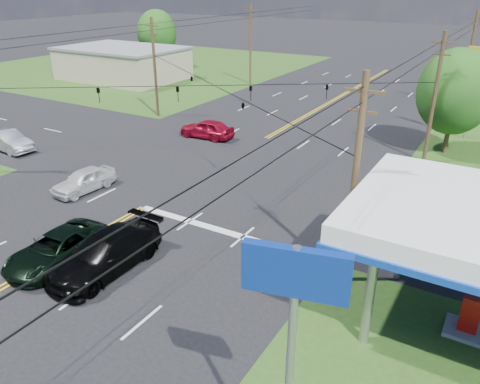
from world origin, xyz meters
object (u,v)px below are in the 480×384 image
Objects in this scene: pole_ne at (434,97)px; polesign_se at (293,314)px; tree_right_a at (455,92)px; pickup_white at (84,180)px; pole_nw at (155,67)px; pole_right_far at (469,59)px; pole_se at (355,182)px; pickup_dkgreen at (57,248)px; suv_black at (106,253)px; tree_far_l at (157,33)px; sedan_silver at (8,141)px; pole_left_far at (251,44)px; retail_nw at (123,64)px.

polesign_se is (1.93, -28.37, 1.15)m from pole_ne.
pickup_white is (-18.99, -20.00, -4.13)m from tree_right_a.
pole_nw is 0.95× the size of pole_right_far.
pole_se is at bearing -34.70° from pole_nw.
pole_right_far is 2.31× the size of pickup_white.
pickup_dkgreen is 2.62m from suv_black.
pole_right_far is 44.68m from pickup_dkgreen.
pole_ne reaches higher than tree_far_l.
tree_right_a is at bearing -55.42° from sedan_silver.
pole_nw is at bearing -143.84° from pole_right_far.
sedan_silver is (-29.44, -14.50, -4.10)m from pole_ne.
tree_right_a is 28.43m from suv_black.
tree_far_l is at bearing 137.66° from pole_se.
tree_far_l is 57.04m from pickup_dkgreen.
tree_far_l is at bearing 127.81° from suv_black.
tree_right_a is 31.41m from polesign_se.
pole_ne is at bearing 66.91° from suv_black.
pickup_dkgreen is at bearing -116.85° from tree_right_a.
pole_right_far is at bearing 0.00° from pole_left_far.
pole_left_far is 19.42m from tree_far_l.
pole_left_far reaches higher than sedan_silver.
tree_right_a is 1.34× the size of suv_black.
suv_black is at bearing 155.39° from polesign_se.
tree_right_a is at bearing 51.33° from pickup_white.
polesign_se reaches higher than pickup_white.
pickup_dkgreen is 8.63m from pickup_white.
pole_left_far reaches higher than pickup_white.
polesign_se is at bearing -87.67° from pole_right_far.
tree_right_a is at bearing 6.34° from pole_nw.
retail_nw is at bearing 125.80° from pickup_dkgreen.
pole_nw is at bearing -173.66° from tree_right_a.
pole_se reaches higher than pickup_dkgreen.
suv_black is at bearing -103.42° from pole_right_far.
sedan_silver is at bearing -150.10° from tree_right_a.
pole_left_far is 45.06m from suv_black.
polesign_se is (46.93, -51.37, 0.87)m from tree_far_l.
tree_right_a is 27.88m from pickup_white.
pickup_white is at bearing -77.45° from pole_left_far.
pole_ne is 2.19× the size of pickup_white.
sedan_silver is 0.64× the size of polesign_se.
pickup_dkgreen is 0.89× the size of suv_black.
retail_nw is at bearing 144.21° from pole_se.
pole_se is at bearing 26.64° from suv_black.
tree_far_l reaches higher than pickup_dkgreen.
pickup_dkgreen is 16.08m from polesign_se.
retail_nw is 47.71m from pickup_dkgreen.
tree_right_a is at bearing 87.27° from pole_se.
pole_left_far reaches higher than pickup_dkgreen.
polesign_se is (44.93, -41.37, 4.06)m from retail_nw.
pole_se is 18.49m from pickup_white.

